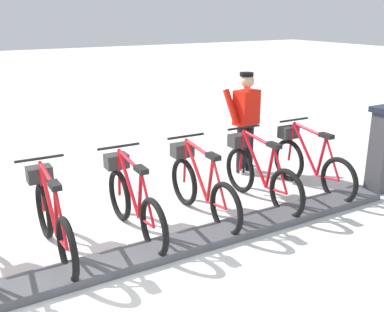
{
  "coord_description": "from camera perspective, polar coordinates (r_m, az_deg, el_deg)",
  "views": [
    {
      "loc": [
        -4.07,
        1.17,
        2.58
      ],
      "look_at": [
        0.5,
        -1.5,
        0.9
      ],
      "focal_mm": 42.69,
      "sensor_mm": 36.0,
      "label": 1
    }
  ],
  "objects": [
    {
      "name": "bike_docked_2",
      "position": [
        5.91,
        1.08,
        -3.75
      ],
      "size": [
        1.72,
        0.54,
        1.02
      ],
      "color": "black",
      "rests_on": "ground"
    },
    {
      "name": "ground_plane",
      "position": [
        4.96,
        -12.52,
        -14.22
      ],
      "size": [
        60.0,
        60.0,
        0.0
      ],
      "primitive_type": "plane",
      "color": "silver"
    },
    {
      "name": "worker_near_rack",
      "position": [
        7.5,
        6.71,
        4.61
      ],
      "size": [
        0.51,
        0.68,
        1.66
      ],
      "color": "white",
      "rests_on": "ground"
    },
    {
      "name": "bike_docked_1",
      "position": [
        6.42,
        8.34,
        -2.15
      ],
      "size": [
        1.72,
        0.54,
        1.02
      ],
      "color": "black",
      "rests_on": "ground"
    },
    {
      "name": "dock_rail_base",
      "position": [
        4.93,
        -12.56,
        -13.72
      ],
      "size": [
        0.44,
        8.39,
        0.1
      ],
      "primitive_type": "cube",
      "color": "#47474C",
      "rests_on": "ground"
    },
    {
      "name": "bike_docked_4",
      "position": [
        5.25,
        -17.06,
        -7.39
      ],
      "size": [
        1.72,
        0.54,
        1.02
      ],
      "color": "black",
      "rests_on": "ground"
    },
    {
      "name": "bike_docked_0",
      "position": [
        7.03,
        14.42,
        -0.78
      ],
      "size": [
        1.72,
        0.54,
        1.02
      ],
      "color": "black",
      "rests_on": "ground"
    },
    {
      "name": "bike_docked_3",
      "position": [
        5.51,
        -7.43,
        -5.53
      ],
      "size": [
        1.72,
        0.54,
        1.02
      ],
      "color": "black",
      "rests_on": "ground"
    }
  ]
}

